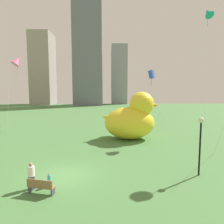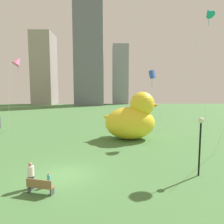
% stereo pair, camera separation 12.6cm
% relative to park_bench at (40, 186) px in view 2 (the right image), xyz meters
% --- Properties ---
extents(ground_plane, '(140.00, 140.00, 0.00)m').
position_rel_park_bench_xyz_m(ground_plane, '(0.91, 2.57, -0.47)').
color(ground_plane, '#49793F').
extents(park_bench, '(1.64, 0.83, 0.90)m').
position_rel_park_bench_xyz_m(park_bench, '(0.00, 0.00, 0.00)').
color(park_bench, olive).
rests_on(park_bench, ground).
extents(person_adult, '(0.40, 0.40, 1.61)m').
position_rel_park_bench_xyz_m(person_adult, '(-0.75, 0.66, 0.42)').
color(person_adult, '#38476B').
rests_on(person_adult, ground).
extents(person_child, '(0.21, 0.21, 0.87)m').
position_rel_park_bench_xyz_m(person_child, '(0.25, 0.87, 0.01)').
color(person_child, silver).
rests_on(person_child, ground).
extents(giant_inflatable_duck, '(6.81, 4.37, 5.64)m').
position_rel_park_bench_xyz_m(giant_inflatable_duck, '(6.72, 12.90, 1.93)').
color(giant_inflatable_duck, yellow).
rests_on(giant_inflatable_duck, ground).
extents(lamppost, '(0.39, 0.39, 4.05)m').
position_rel_park_bench_xyz_m(lamppost, '(10.11, 2.31, 2.43)').
color(lamppost, black).
rests_on(lamppost, ground).
extents(city_skyline, '(36.95, 18.59, 37.56)m').
position_rel_park_bench_xyz_m(city_skyline, '(-6.38, 70.06, 15.04)').
color(city_skyline, '#9E938C').
rests_on(city_skyline, ground).
extents(kite_pink, '(2.48, 2.63, 10.48)m').
position_rel_park_bench_xyz_m(kite_pink, '(-8.33, 17.39, 9.23)').
color(kite_pink, silver).
rests_on(kite_pink, ground).
extents(kite_teal, '(2.77, 2.95, 16.44)m').
position_rel_park_bench_xyz_m(kite_teal, '(16.75, 15.93, 15.15)').
color(kite_teal, silver).
rests_on(kite_teal, ground).
extents(kite_blue, '(2.22, 2.21, 8.64)m').
position_rel_park_bench_xyz_m(kite_blue, '(10.16, 18.30, 7.52)').
color(kite_blue, silver).
rests_on(kite_blue, ground).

